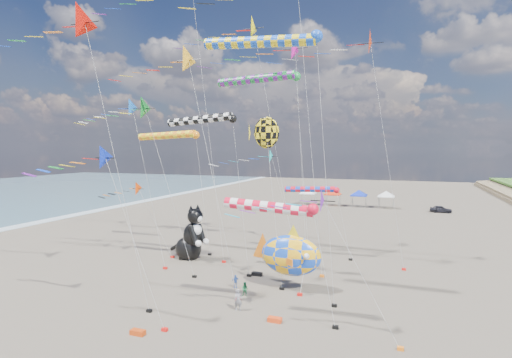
{
  "coord_description": "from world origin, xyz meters",
  "views": [
    {
      "loc": [
        11.91,
        -18.47,
        11.21
      ],
      "look_at": [
        0.63,
        12.0,
        8.74
      ],
      "focal_mm": 28.0,
      "sensor_mm": 36.0,
      "label": 1
    }
  ],
  "objects_px": {
    "child_green": "(245,289)",
    "parked_car": "(441,209)",
    "person_adult": "(238,300)",
    "cat_inflatable": "(191,232)",
    "fish_inflatable": "(290,255)",
    "child_blue": "(235,281)"
  },
  "relations": [
    {
      "from": "child_green",
      "to": "parked_car",
      "type": "xyz_separation_m",
      "value": [
        17.43,
        49.0,
        0.07
      ]
    },
    {
      "from": "person_adult",
      "to": "parked_car",
      "type": "distance_m",
      "value": 54.37
    },
    {
      "from": "cat_inflatable",
      "to": "parked_car",
      "type": "distance_m",
      "value": 49.14
    },
    {
      "from": "cat_inflatable",
      "to": "parked_car",
      "type": "height_order",
      "value": "cat_inflatable"
    },
    {
      "from": "person_adult",
      "to": "fish_inflatable",
      "type": "bearing_deg",
      "value": 46.7
    },
    {
      "from": "child_green",
      "to": "parked_car",
      "type": "distance_m",
      "value": 52.01
    },
    {
      "from": "child_green",
      "to": "child_blue",
      "type": "height_order",
      "value": "child_blue"
    },
    {
      "from": "cat_inflatable",
      "to": "child_green",
      "type": "relative_size",
      "value": 5.19
    },
    {
      "from": "fish_inflatable",
      "to": "parked_car",
      "type": "xyz_separation_m",
      "value": [
        14.6,
        46.46,
        -2.2
      ]
    },
    {
      "from": "fish_inflatable",
      "to": "person_adult",
      "type": "bearing_deg",
      "value": -113.38
    },
    {
      "from": "parked_car",
      "to": "person_adult",
      "type": "bearing_deg",
      "value": 165.11
    },
    {
      "from": "cat_inflatable",
      "to": "child_blue",
      "type": "distance_m",
      "value": 10.04
    },
    {
      "from": "person_adult",
      "to": "child_blue",
      "type": "relative_size",
      "value": 1.4
    },
    {
      "from": "child_blue",
      "to": "cat_inflatable",
      "type": "bearing_deg",
      "value": 96.99
    },
    {
      "from": "child_blue",
      "to": "parked_car",
      "type": "relative_size",
      "value": 0.3
    },
    {
      "from": "cat_inflatable",
      "to": "person_adult",
      "type": "height_order",
      "value": "cat_inflatable"
    },
    {
      "from": "child_green",
      "to": "child_blue",
      "type": "relative_size",
      "value": 1.0
    },
    {
      "from": "child_green",
      "to": "fish_inflatable",
      "type": "bearing_deg",
      "value": 42.25
    },
    {
      "from": "child_blue",
      "to": "person_adult",
      "type": "bearing_deg",
      "value": -107.88
    },
    {
      "from": "child_green",
      "to": "cat_inflatable",
      "type": "bearing_deg",
      "value": 140.1
    },
    {
      "from": "cat_inflatable",
      "to": "child_green",
      "type": "bearing_deg",
      "value": -23.6
    },
    {
      "from": "child_blue",
      "to": "parked_car",
      "type": "bearing_deg",
      "value": 24.71
    }
  ]
}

